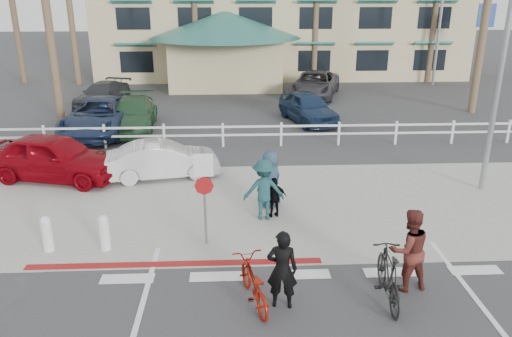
{
  "coord_description": "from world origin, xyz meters",
  "views": [
    {
      "loc": [
        -1.55,
        -9.23,
        6.18
      ],
      "look_at": [
        -0.95,
        3.67,
        1.5
      ],
      "focal_mm": 35.0,
      "sensor_mm": 36.0,
      "label": 1
    }
  ],
  "objects_px": {
    "sign_post": "(204,191)",
    "car_white_sedan": "(163,160)",
    "bike_black": "(389,276)",
    "bike_red": "(253,283)",
    "car_red_compact": "(54,157)"
  },
  "relations": [
    {
      "from": "bike_black",
      "to": "sign_post",
      "type": "bearing_deg",
      "value": -30.03
    },
    {
      "from": "bike_red",
      "to": "car_white_sedan",
      "type": "height_order",
      "value": "car_white_sedan"
    },
    {
      "from": "sign_post",
      "to": "car_white_sedan",
      "type": "bearing_deg",
      "value": 109.28
    },
    {
      "from": "sign_post",
      "to": "car_red_compact",
      "type": "relative_size",
      "value": 0.62
    },
    {
      "from": "car_white_sedan",
      "to": "car_red_compact",
      "type": "xyz_separation_m",
      "value": [
        -3.63,
        -0.04,
        0.16
      ]
    },
    {
      "from": "sign_post",
      "to": "car_red_compact",
      "type": "distance_m",
      "value": 7.24
    },
    {
      "from": "bike_black",
      "to": "car_white_sedan",
      "type": "relative_size",
      "value": 0.51
    },
    {
      "from": "bike_black",
      "to": "bike_red",
      "type": "bearing_deg",
      "value": 3.42
    },
    {
      "from": "sign_post",
      "to": "bike_red",
      "type": "relative_size",
      "value": 1.59
    },
    {
      "from": "sign_post",
      "to": "bike_black",
      "type": "distance_m",
      "value": 4.79
    },
    {
      "from": "sign_post",
      "to": "bike_black",
      "type": "relative_size",
      "value": 1.48
    },
    {
      "from": "sign_post",
      "to": "car_white_sedan",
      "type": "relative_size",
      "value": 0.76
    },
    {
      "from": "bike_red",
      "to": "car_red_compact",
      "type": "xyz_separation_m",
      "value": [
        -6.44,
        7.46,
        0.31
      ]
    },
    {
      "from": "bike_red",
      "to": "sign_post",
      "type": "bearing_deg",
      "value": -81.05
    },
    {
      "from": "sign_post",
      "to": "car_white_sedan",
      "type": "xyz_separation_m",
      "value": [
        -1.71,
        4.88,
        -0.82
      ]
    }
  ]
}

